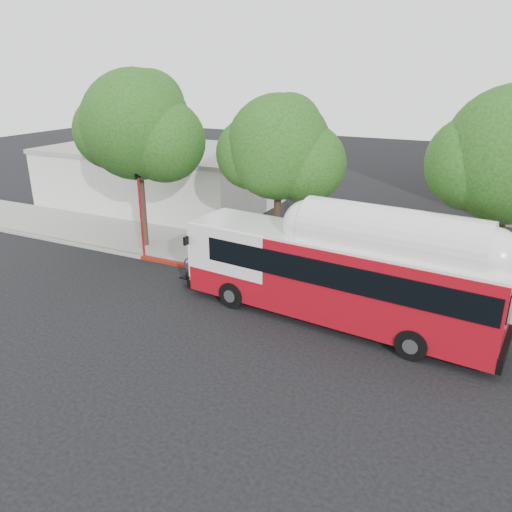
{
  "coord_description": "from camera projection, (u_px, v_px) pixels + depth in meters",
  "views": [
    {
      "loc": [
        8.62,
        -16.01,
        9.59
      ],
      "look_at": [
        -0.71,
        3.0,
        1.65
      ],
      "focal_mm": 35.0,
      "sensor_mm": 36.0,
      "label": 1
    }
  ],
  "objects": [
    {
      "name": "transit_bus",
      "position": [
        337.0,
        277.0,
        19.72
      ],
      "size": [
        13.77,
        4.1,
        4.02
      ],
      "rotation": [
        0.0,
        0.0,
        -0.11
      ],
      "color": "#9F0B17",
      "rests_on": "ground"
    },
    {
      "name": "street_tree_left",
      "position": [
        144.0,
        130.0,
        26.26
      ],
      "size": [
        6.67,
        5.8,
        9.74
      ],
      "color": "#2D2116",
      "rests_on": "ground"
    },
    {
      "name": "curb_strip",
      "position": [
        278.0,
        283.0,
        23.64
      ],
      "size": [
        60.0,
        0.3,
        0.15
      ],
      "primitive_type": "cube",
      "color": "gray",
      "rests_on": "ground"
    },
    {
      "name": "sidewalk",
      "position": [
        298.0,
        265.0,
        25.82
      ],
      "size": [
        60.0,
        5.0,
        0.15
      ],
      "primitive_type": "cube",
      "color": "gray",
      "rests_on": "ground"
    },
    {
      "name": "signal_pole",
      "position": [
        141.0,
        215.0,
        26.32
      ],
      "size": [
        0.13,
        0.44,
        4.61
      ],
      "color": "#AC121F",
      "rests_on": "ground"
    },
    {
      "name": "ground",
      "position": [
        239.0,
        320.0,
        20.38
      ],
      "size": [
        120.0,
        120.0,
        0.0
      ],
      "primitive_type": "plane",
      "color": "black",
      "rests_on": "ground"
    },
    {
      "name": "street_tree_mid",
      "position": [
        287.0,
        152.0,
        23.65
      ],
      "size": [
        5.75,
        5.0,
        8.62
      ],
      "color": "#2D2116",
      "rests_on": "ground"
    },
    {
      "name": "red_curb_segment",
      "position": [
        223.0,
        273.0,
        24.87
      ],
      "size": [
        10.0,
        0.32,
        0.16
      ],
      "primitive_type": "cube",
      "color": "maroon",
      "rests_on": "ground"
    },
    {
      "name": "low_commercial_bldg",
      "position": [
        161.0,
        176.0,
        37.17
      ],
      "size": [
        16.2,
        10.2,
        4.25
      ],
      "color": "silver",
      "rests_on": "ground"
    }
  ]
}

